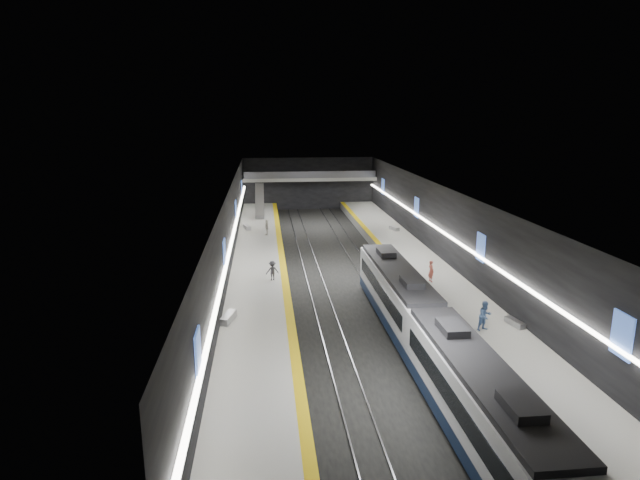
{
  "coord_description": "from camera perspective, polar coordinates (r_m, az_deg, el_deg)",
  "views": [
    {
      "loc": [
        -6.87,
        -46.98,
        14.87
      ],
      "look_at": [
        -1.35,
        5.23,
        2.2
      ],
      "focal_mm": 30.0,
      "sensor_mm": 36.0,
      "label": 1
    }
  ],
  "objects": [
    {
      "name": "tile_surface_right",
      "position": [
        51.05,
        10.57,
        -2.42
      ],
      "size": [
        5.0,
        70.0,
        0.02
      ],
      "primitive_type": "cube",
      "color": "#B5B5AF",
      "rests_on": "platform_right"
    },
    {
      "name": "wall_right",
      "position": [
        51.09,
        13.4,
        0.91
      ],
      "size": [
        0.04,
        70.0,
        8.0
      ],
      "primitive_type": "cube",
      "color": "black",
      "rests_on": "ground"
    },
    {
      "name": "train",
      "position": [
        32.39,
        11.47,
        -9.76
      ],
      "size": [
        2.69,
        30.05,
        3.6
      ],
      "color": "#101F3C",
      "rests_on": "ground"
    },
    {
      "name": "ground",
      "position": [
        49.76,
        2.19,
        -3.83
      ],
      "size": [
        70.0,
        70.0,
        0.0
      ],
      "primitive_type": "plane",
      "color": "black",
      "rests_on": "ground"
    },
    {
      "name": "cove_light_left",
      "position": [
        48.36,
        -9.34,
        0.15
      ],
      "size": [
        0.25,
        68.6,
        0.12
      ],
      "primitive_type": "cube",
      "color": "white",
      "rests_on": "wall_left"
    },
    {
      "name": "escalator",
      "position": [
        73.96,
        -6.46,
        4.17
      ],
      "size": [
        1.2,
        7.5,
        3.92
      ],
      "primitive_type": "cube",
      "rotation": [
        0.44,
        0.0,
        0.0
      ],
      "color": "#99999E",
      "rests_on": "platform_left"
    },
    {
      "name": "tactile_strip_right",
      "position": [
        50.47,
        8.17,
        -2.5
      ],
      "size": [
        0.6,
        70.0,
        0.02
      ],
      "primitive_type": "cube",
      "color": "yellow",
      "rests_on": "platform_right"
    },
    {
      "name": "passenger_right_b",
      "position": [
        36.47,
        17.19,
        -7.76
      ],
      "size": [
        1.16,
        1.04,
        1.97
      ],
      "primitive_type": "imported",
      "rotation": [
        0.0,
        0.0,
        0.36
      ],
      "color": "#4C6DA6",
      "rests_on": "platform_right"
    },
    {
      "name": "tactile_strip_left",
      "position": [
        49.01,
        -3.96,
        -2.88
      ],
      "size": [
        0.6,
        70.0,
        0.02
      ],
      "primitive_type": "cube",
      "color": "yellow",
      "rests_on": "platform_left"
    },
    {
      "name": "tile_surface_left",
      "position": [
        48.99,
        -6.53,
        -2.96
      ],
      "size": [
        5.0,
        70.0,
        0.02
      ],
      "primitive_type": "cube",
      "color": "#B5B5AF",
      "rests_on": "platform_left"
    },
    {
      "name": "ceiling",
      "position": [
        47.98,
        2.27,
        5.32
      ],
      "size": [
        20.0,
        70.0,
        0.04
      ],
      "primitive_type": "cube",
      "rotation": [
        3.14,
        0.0,
        0.0
      ],
      "color": "beige",
      "rests_on": "wall_left"
    },
    {
      "name": "wall_left",
      "position": [
        48.33,
        -9.59,
        0.38
      ],
      "size": [
        0.04,
        70.0,
        8.0
      ],
      "primitive_type": "cube",
      "color": "black",
      "rests_on": "ground"
    },
    {
      "name": "ad_posters",
      "position": [
        49.57,
        2.07,
        1.48
      ],
      "size": [
        19.94,
        53.5,
        2.2
      ],
      "color": "#466ED4",
      "rests_on": "wall_left"
    },
    {
      "name": "bench_right_near",
      "position": [
        38.15,
        20.07,
        -8.29
      ],
      "size": [
        0.78,
        1.73,
        0.41
      ],
      "primitive_type": "cube",
      "rotation": [
        0.0,
        0.0,
        0.2
      ],
      "color": "#99999E",
      "rests_on": "platform_right"
    },
    {
      "name": "passenger_left_b",
      "position": [
        45.09,
        -5.1,
        -3.29
      ],
      "size": [
        1.19,
        0.84,
        1.67
      ],
      "primitive_type": "imported",
      "rotation": [
        0.0,
        0.0,
        3.36
      ],
      "color": "#3E3C44",
      "rests_on": "platform_left"
    },
    {
      "name": "bench_left_near",
      "position": [
        37.13,
        -9.77,
        -8.17
      ],
      "size": [
        1.08,
        2.1,
        0.49
      ],
      "primitive_type": "cube",
      "rotation": [
        0.0,
        0.0,
        -0.27
      ],
      "color": "#99999E",
      "rests_on": "platform_left"
    },
    {
      "name": "passenger_left_a",
      "position": [
        61.64,
        -5.69,
        1.35
      ],
      "size": [
        0.53,
        1.08,
        1.79
      ],
      "primitive_type": "imported",
      "rotation": [
        0.0,
        0.0,
        -1.67
      ],
      "color": "#B8B3A9",
      "rests_on": "platform_left"
    },
    {
      "name": "bench_right_far",
      "position": [
        64.66,
        7.92,
        1.24
      ],
      "size": [
        0.95,
        1.79,
        0.42
      ],
      "primitive_type": "cube",
      "rotation": [
        0.0,
        0.0,
        0.29
      ],
      "color": "#99999E",
      "rests_on": "platform_right"
    },
    {
      "name": "cove_light_right",
      "position": [
        51.07,
        13.18,
        0.68
      ],
      "size": [
        0.25,
        68.6,
        0.12
      ],
      "primitive_type": "cube",
      "color": "white",
      "rests_on": "wall_right"
    },
    {
      "name": "mezzanine_bridge",
      "position": [
        80.81,
        -1.12,
        6.58
      ],
      "size": [
        20.0,
        3.0,
        1.5
      ],
      "color": "gray",
      "rests_on": "wall_left"
    },
    {
      "name": "wall_back",
      "position": [
        82.99,
        -1.24,
        6.04
      ],
      "size": [
        20.0,
        0.04,
        8.0
      ],
      "primitive_type": "cube",
      "color": "black",
      "rests_on": "ground"
    },
    {
      "name": "passenger_right_a",
      "position": [
        45.51,
        11.76,
        -3.29
      ],
      "size": [
        0.56,
        0.73,
        1.8
      ],
      "primitive_type": "imported",
      "rotation": [
        0.0,
        0.0,
        1.78
      ],
      "color": "#C7594A",
      "rests_on": "platform_right"
    },
    {
      "name": "rails",
      "position": [
        49.74,
        2.19,
        -3.77
      ],
      "size": [
        6.52,
        70.0,
        0.12
      ],
      "color": "gray",
      "rests_on": "ground"
    },
    {
      "name": "bench_left_far",
      "position": [
        65.17,
        -7.8,
        1.36
      ],
      "size": [
        0.98,
        2.0,
        0.47
      ],
      "primitive_type": "cube",
      "rotation": [
        0.0,
        0.0,
        0.24
      ],
      "color": "#99999E",
      "rests_on": "platform_left"
    },
    {
      "name": "platform_right",
      "position": [
        51.19,
        10.54,
        -2.97
      ],
      "size": [
        5.0,
        70.0,
        1.0
      ],
      "primitive_type": "cube",
      "color": "slate",
      "rests_on": "ground"
    },
    {
      "name": "platform_left",
      "position": [
        49.14,
        -6.51,
        -3.53
      ],
      "size": [
        5.0,
        70.0,
        1.0
      ],
      "primitive_type": "cube",
      "color": "slate",
      "rests_on": "ground"
    }
  ]
}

